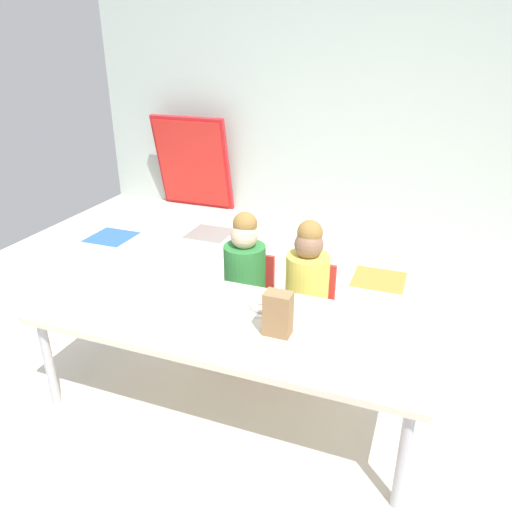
# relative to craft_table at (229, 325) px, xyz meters

# --- Properties ---
(ground_plane) EXTENTS (6.08, 5.40, 0.02)m
(ground_plane) POSITION_rel_craft_table_xyz_m (0.10, 0.53, -0.54)
(ground_plane) COLOR silver
(back_wall) EXTENTS (6.08, 0.10, 2.72)m
(back_wall) POSITION_rel_craft_table_xyz_m (0.10, 3.23, 0.83)
(back_wall) COLOR #B2C1B7
(back_wall) RESTS_ON ground_plane
(craft_table) EXTENTS (2.01, 0.75, 0.57)m
(craft_table) POSITION_rel_craft_table_xyz_m (0.00, 0.00, 0.00)
(craft_table) COLOR beige
(craft_table) RESTS_ON ground_plane
(seated_child_near_camera) EXTENTS (0.32, 0.31, 0.92)m
(seated_child_near_camera) POSITION_rel_craft_table_xyz_m (-0.15, 0.60, 0.03)
(seated_child_near_camera) COLOR red
(seated_child_near_camera) RESTS_ON ground_plane
(seated_child_middle_seat) EXTENTS (0.32, 0.31, 0.92)m
(seated_child_middle_seat) POSITION_rel_craft_table_xyz_m (0.25, 0.60, 0.03)
(seated_child_middle_seat) COLOR red
(seated_child_middle_seat) RESTS_ON ground_plane
(folded_activity_table) EXTENTS (0.90, 0.29, 1.09)m
(folded_activity_table) POSITION_rel_craft_table_xyz_m (-1.78, 3.03, 0.01)
(folded_activity_table) COLOR red
(folded_activity_table) RESTS_ON ground_plane
(paper_bag_brown) EXTENTS (0.13, 0.09, 0.22)m
(paper_bag_brown) POSITION_rel_craft_table_xyz_m (0.28, -0.04, 0.15)
(paper_bag_brown) COLOR #9E754C
(paper_bag_brown) RESTS_ON craft_table
(paper_plate_near_edge) EXTENTS (0.18, 0.18, 0.01)m
(paper_plate_near_edge) POSITION_rel_craft_table_xyz_m (0.13, 0.14, 0.05)
(paper_plate_near_edge) COLOR white
(paper_plate_near_edge) RESTS_ON craft_table
(paper_plate_center_table) EXTENTS (0.18, 0.18, 0.01)m
(paper_plate_center_table) POSITION_rel_craft_table_xyz_m (-0.63, 0.01, 0.05)
(paper_plate_center_table) COLOR white
(paper_plate_center_table) RESTS_ON craft_table
(donut_powdered_on_plate) EXTENTS (0.12, 0.12, 0.03)m
(donut_powdered_on_plate) POSITION_rel_craft_table_xyz_m (0.13, 0.14, 0.07)
(donut_powdered_on_plate) COLOR white
(donut_powdered_on_plate) RESTS_ON craft_table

